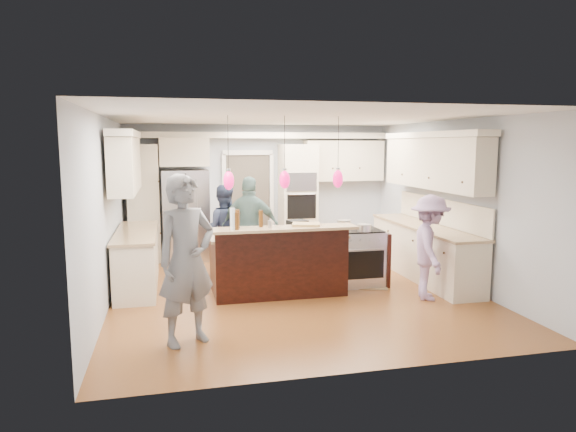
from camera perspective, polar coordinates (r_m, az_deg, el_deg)
name	(u,v)px	position (r m, az deg, el deg)	size (l,w,h in m)	color
ground_plane	(293,291)	(8.21, 0.56, -8.31)	(6.00, 6.00, 0.00)	brown
room_shell	(293,176)	(7.89, 0.58, 4.47)	(5.54, 6.04, 2.72)	#B2BCC6
refrigerator	(186,215)	(10.39, -11.26, 0.08)	(0.90, 0.70, 1.80)	#B7B7BC
oven_column	(298,200)	(10.71, 1.10, 1.81)	(0.72, 0.69, 2.30)	beige
back_upper_cabinets	(225,176)	(10.49, -6.99, 4.47)	(5.30, 0.61, 2.54)	beige
right_counter_run	(427,217)	(9.13, 15.19, -0.15)	(0.64, 3.10, 2.51)	beige
left_cabinets	(133,223)	(8.56, -16.86, -0.73)	(0.64, 2.30, 2.51)	beige
kitchen_island	(277,261)	(8.10, -1.27, -4.98)	(2.10, 1.46, 1.12)	black
island_range	(359,257)	(8.57, 7.92, -4.53)	(0.82, 0.71, 0.92)	#B7B7BC
pendant_lights	(285,179)	(7.34, -0.38, 4.09)	(1.75, 0.15, 1.03)	black
person_bar_end	(186,260)	(6.00, -11.21, -4.84)	(0.72, 0.47, 1.97)	slate
person_far_left	(223,229)	(9.30, -7.22, -1.42)	(0.77, 0.60, 1.59)	#28324E
person_far_right	(250,227)	(8.98, -4.21, -1.18)	(1.03, 0.43, 1.75)	#4C6A67
person_range_side	(430,247)	(7.91, 15.47, -3.38)	(1.01, 0.58, 1.57)	#9D7DA9
floor_rug	(367,282)	(8.78, 8.79, -7.27)	(0.62, 0.91, 0.01)	olive
water_bottle	(233,219)	(7.15, -6.18, -0.34)	(0.07, 0.07, 0.31)	silver
beer_bottle_a	(237,219)	(7.27, -5.66, -0.33)	(0.07, 0.07, 0.27)	#46270C
beer_bottle_b	(237,221)	(7.16, -5.73, -0.58)	(0.06, 0.06, 0.24)	#46270C
beer_bottle_c	(261,219)	(7.38, -3.03, -0.29)	(0.06, 0.06, 0.24)	#46270C
drink_can	(270,224)	(7.30, -2.04, -0.92)	(0.06, 0.06, 0.11)	#B7B7BC
cutting_board	(306,224)	(7.54, 2.02, -0.93)	(0.40, 0.29, 0.03)	tan
pot_large	(344,224)	(8.57, 6.25, -0.89)	(0.23, 0.23, 0.13)	#B7B7BC
pot_small	(364,228)	(8.30, 8.46, -1.29)	(0.23, 0.23, 0.11)	#B7B7BC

